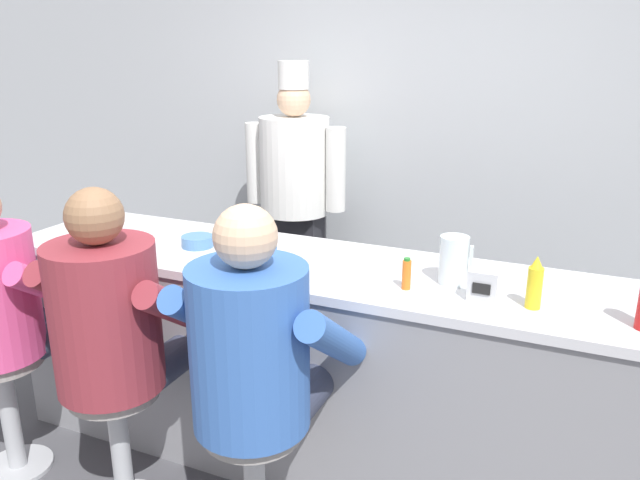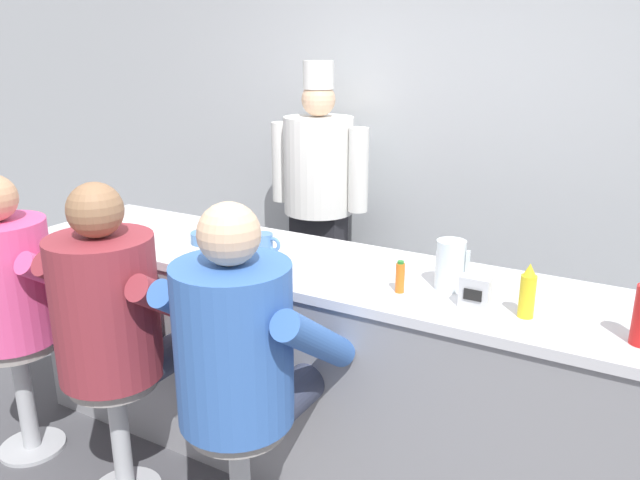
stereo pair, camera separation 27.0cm
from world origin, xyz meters
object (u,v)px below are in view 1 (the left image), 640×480
at_px(hot_sauce_bottle_orange, 407,274).
at_px(cereal_bowl, 197,241).
at_px(mustard_bottle_yellow, 535,284).
at_px(napkin_dispenser_chrome, 483,286).
at_px(diner_seated_blue, 255,355).
at_px(coffee_mug_blue, 260,245).
at_px(diner_seated_maroon, 113,324).
at_px(breakfast_plate, 89,232).
at_px(water_pitcher_clear, 454,260).
at_px(cook_in_whites_near, 295,189).

relative_size(hot_sauce_bottle_orange, cereal_bowl, 0.85).
xyz_separation_m(mustard_bottle_yellow, napkin_dispenser_chrome, (-0.18, -0.01, -0.04)).
bearing_deg(cereal_bowl, napkin_dispenser_chrome, -4.94).
distance_m(mustard_bottle_yellow, diner_seated_blue, 1.05).
bearing_deg(coffee_mug_blue, cereal_bowl, -178.63).
xyz_separation_m(diner_seated_maroon, diner_seated_blue, (0.65, 0.00, 0.00)).
xyz_separation_m(breakfast_plate, cereal_bowl, (0.63, 0.06, 0.01)).
distance_m(mustard_bottle_yellow, breakfast_plate, 2.18).
bearing_deg(water_pitcher_clear, hot_sauce_bottle_orange, -139.30).
relative_size(cereal_bowl, coffee_mug_blue, 1.06).
height_order(breakfast_plate, diner_seated_blue, diner_seated_blue).
height_order(coffee_mug_blue, diner_seated_blue, diner_seated_blue).
bearing_deg(mustard_bottle_yellow, coffee_mug_blue, 174.31).
distance_m(water_pitcher_clear, diner_seated_blue, 0.88).
bearing_deg(hot_sauce_bottle_orange, coffee_mug_blue, 170.06).
xyz_separation_m(coffee_mug_blue, diner_seated_maroon, (-0.33, -0.62, -0.19)).
distance_m(mustard_bottle_yellow, water_pitcher_clear, 0.35).
bearing_deg(mustard_bottle_yellow, water_pitcher_clear, 158.75).
distance_m(coffee_mug_blue, diner_seated_blue, 0.72).
bearing_deg(water_pitcher_clear, cook_in_whites_near, 136.23).
bearing_deg(cook_in_whites_near, coffee_mug_blue, -70.74).
bearing_deg(coffee_mug_blue, diner_seated_maroon, -118.36).
relative_size(water_pitcher_clear, diner_seated_maroon, 0.14).
distance_m(hot_sauce_bottle_orange, napkin_dispenser_chrome, 0.30).
height_order(diner_seated_maroon, diner_seated_blue, diner_seated_blue).
bearing_deg(hot_sauce_bottle_orange, cook_in_whites_near, 129.88).
bearing_deg(diner_seated_maroon, napkin_dispenser_chrome, 19.85).
xyz_separation_m(breakfast_plate, cook_in_whites_near, (0.51, 1.36, -0.01)).
xyz_separation_m(diner_seated_blue, cook_in_whites_near, (-0.77, 1.91, 0.15)).
xyz_separation_m(cereal_bowl, coffee_mug_blue, (0.34, 0.01, 0.02)).
distance_m(water_pitcher_clear, diner_seated_maroon, 1.40).
relative_size(cereal_bowl, diner_seated_blue, 0.11).
bearing_deg(diner_seated_blue, napkin_dispenser_chrome, 34.69).
relative_size(breakfast_plate, diner_seated_blue, 0.17).
distance_m(cereal_bowl, cook_in_whites_near, 1.31).
relative_size(water_pitcher_clear, breakfast_plate, 0.81).
bearing_deg(diner_seated_maroon, water_pitcher_clear, 27.03).
bearing_deg(breakfast_plate, cereal_bowl, 5.35).
relative_size(coffee_mug_blue, napkin_dispenser_chrome, 1.21).
bearing_deg(napkin_dispenser_chrome, diner_seated_maroon, -160.15).
height_order(mustard_bottle_yellow, napkin_dispenser_chrome, mustard_bottle_yellow).
bearing_deg(water_pitcher_clear, napkin_dispenser_chrome, -42.95).
bearing_deg(mustard_bottle_yellow, napkin_dispenser_chrome, -178.37).
xyz_separation_m(mustard_bottle_yellow, hot_sauce_bottle_orange, (-0.48, -0.01, -0.03)).
xyz_separation_m(mustard_bottle_yellow, diner_seated_maroon, (-1.55, -0.50, -0.24)).
bearing_deg(diner_seated_maroon, diner_seated_blue, 0.01).
bearing_deg(diner_seated_blue, water_pitcher_clear, 47.56).
relative_size(hot_sauce_bottle_orange, breakfast_plate, 0.52).
relative_size(breakfast_plate, cook_in_whites_near, 0.13).
relative_size(hot_sauce_bottle_orange, diner_seated_blue, 0.09).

